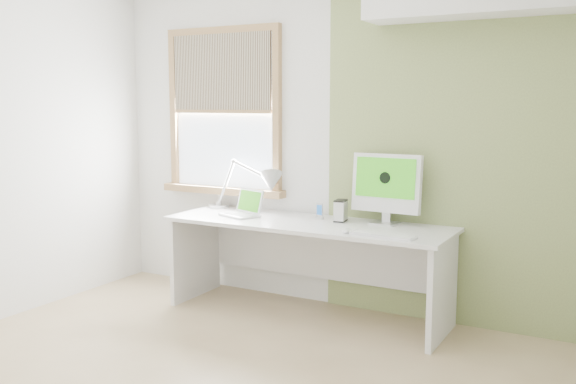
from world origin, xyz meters
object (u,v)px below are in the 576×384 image
Objects in this scene: desk at (310,246)px; imac at (386,185)px; desk_lamp at (261,185)px; laptop at (244,209)px; external_drive at (341,211)px.

imac is at bearing 16.63° from desk.
desk_lamp is 1.42× the size of imac.
desk_lamp is 1.10m from imac.
desk_lamp is 0.30m from laptop.
external_drive is 0.31× the size of imac.
desk_lamp is at bearing 87.27° from laptop.
imac is at bearing 11.17° from laptop.
desk is at bearing -159.19° from external_drive.
imac reaches higher than external_drive.
external_drive is (0.78, 0.14, 0.03)m from laptop.
imac reaches higher than laptop.
external_drive is (0.21, 0.08, 0.28)m from desk.
desk is at bearing -163.37° from imac.
desk is 13.27× the size of external_drive.
desk is 0.75m from imac.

